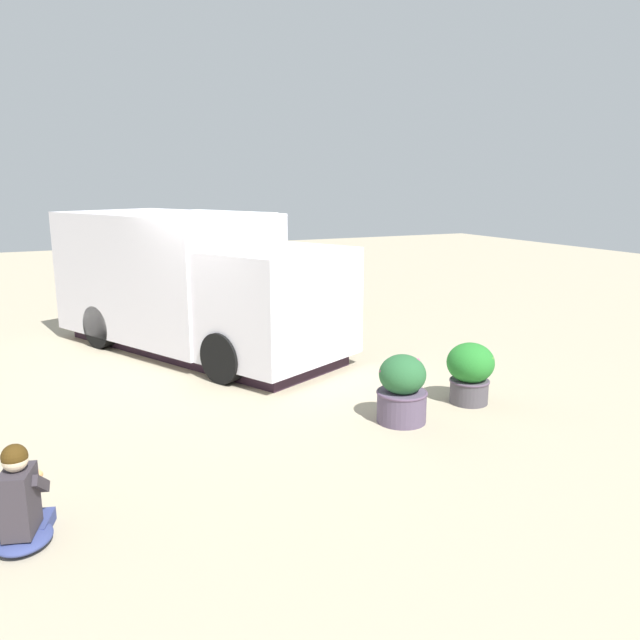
# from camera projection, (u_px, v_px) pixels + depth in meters

# --- Properties ---
(ground_plane) EXTENTS (40.00, 40.00, 0.00)m
(ground_plane) POSITION_uv_depth(u_px,v_px,m) (229.00, 369.00, 9.68)
(ground_plane) COLOR tan
(food_truck) EXTENTS (4.28, 5.78, 2.33)m
(food_truck) POSITION_uv_depth(u_px,v_px,m) (193.00, 285.00, 10.64)
(food_truck) COLOR silver
(food_truck) RESTS_ON ground_plane
(person_customer) EXTENTS (0.57, 0.79, 0.86)m
(person_customer) POSITION_uv_depth(u_px,v_px,m) (22.00, 506.00, 4.95)
(person_customer) COLOR navy
(person_customer) RESTS_ON ground_plane
(planter_flowering_near) EXTENTS (0.62, 0.62, 0.81)m
(planter_flowering_near) POSITION_uv_depth(u_px,v_px,m) (470.00, 371.00, 8.12)
(planter_flowering_near) COLOR #4A454C
(planter_flowering_near) RESTS_ON ground_plane
(planter_flowering_far) EXTENTS (0.42, 0.42, 0.59)m
(planter_flowering_far) POSITION_uv_depth(u_px,v_px,m) (350.00, 298.00, 13.99)
(planter_flowering_far) COLOR #C37643
(planter_flowering_far) RESTS_ON ground_plane
(planter_flowering_side) EXTENTS (0.62, 0.62, 0.84)m
(planter_flowering_side) POSITION_uv_depth(u_px,v_px,m) (402.00, 389.00, 7.48)
(planter_flowering_side) COLOR #55475D
(planter_flowering_side) RESTS_ON ground_plane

